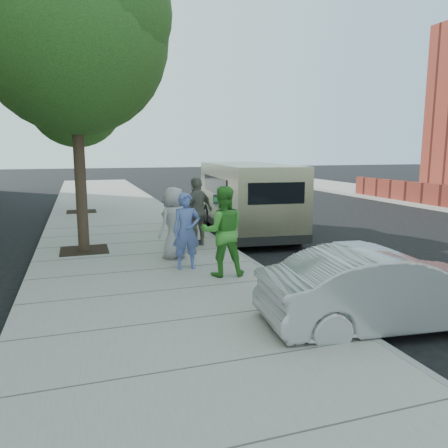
{
  "coord_description": "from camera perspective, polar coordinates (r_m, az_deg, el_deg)",
  "views": [
    {
      "loc": [
        -2.34,
        -9.24,
        2.72
      ],
      "look_at": [
        0.67,
        -0.19,
        1.1
      ],
      "focal_mm": 35.0,
      "sensor_mm": 36.0,
      "label": 1
    }
  ],
  "objects": [
    {
      "name": "person_green_shirt",
      "position": [
        8.93,
        -0.15,
        -0.95
      ],
      "size": [
        1.02,
        0.86,
        1.86
      ],
      "primitive_type": "imported",
      "rotation": [
        0.0,
        0.0,
        2.96
      ],
      "color": "green",
      "rests_on": "sidewalk"
    },
    {
      "name": "sidewalk",
      "position": [
        9.7,
        -9.81,
        -6.32
      ],
      "size": [
        5.0,
        60.0,
        0.15
      ],
      "primitive_type": "cube",
      "color": "gray",
      "rests_on": "ground"
    },
    {
      "name": "curb_face",
      "position": [
        10.32,
        3.75,
        -5.22
      ],
      "size": [
        0.12,
        60.0,
        0.16
      ],
      "primitive_type": "cube",
      "color": "gray",
      "rests_on": "ground"
    },
    {
      "name": "ground",
      "position": [
        9.91,
        -4.04,
        -6.31
      ],
      "size": [
        120.0,
        120.0,
        0.0
      ],
      "primitive_type": "plane",
      "color": "black",
      "rests_on": "ground"
    },
    {
      "name": "person_gray_shirt",
      "position": [
        10.45,
        -6.53,
        0.14
      ],
      "size": [
        1.0,
        0.92,
        1.71
      ],
      "primitive_type": "imported",
      "rotation": [
        0.0,
        0.0,
        3.72
      ],
      "color": "#A9A9AC",
      "rests_on": "sidewalk"
    },
    {
      "name": "person_striped_polo",
      "position": [
        11.77,
        -3.48,
        1.63
      ],
      "size": [
        1.17,
        0.97,
        1.86
      ],
      "primitive_type": "imported",
      "rotation": [
        0.0,
        0.0,
        3.71
      ],
      "color": "slate",
      "rests_on": "sidewalk"
    },
    {
      "name": "tree_far",
      "position": [
        19.36,
        -18.73,
        15.57
      ],
      "size": [
        3.92,
        3.8,
        6.49
      ],
      "color": "black",
      "rests_on": "sidewalk"
    },
    {
      "name": "person_officer",
      "position": [
        9.51,
        -4.93,
        -0.93
      ],
      "size": [
        0.62,
        0.42,
        1.66
      ],
      "primitive_type": "imported",
      "rotation": [
        0.0,
        0.0,
        -0.04
      ],
      "color": "#586DBB",
      "rests_on": "sidewalk"
    },
    {
      "name": "van",
      "position": [
        14.28,
        2.95,
        3.55
      ],
      "size": [
        2.61,
        6.3,
        2.28
      ],
      "rotation": [
        0.0,
        0.0,
        -0.1
      ],
      "color": "tan",
      "rests_on": "ground"
    },
    {
      "name": "parking_meter",
      "position": [
        10.65,
        -0.59,
        1.66
      ],
      "size": [
        0.33,
        0.2,
        1.51
      ],
      "rotation": [
        0.0,
        0.0,
        -0.31
      ],
      "color": "gray",
      "rests_on": "sidewalk"
    },
    {
      "name": "tree_near",
      "position": [
        11.98,
        -18.98,
        22.8
      ],
      "size": [
        4.62,
        4.6,
        7.53
      ],
      "color": "black",
      "rests_on": "sidewalk"
    },
    {
      "name": "sedan",
      "position": [
        7.14,
        20.3,
        -8.0
      ],
      "size": [
        3.93,
        1.71,
        1.26
      ],
      "primitive_type": "imported",
      "rotation": [
        0.0,
        0.0,
        1.47
      ],
      "color": "#AAABB1",
      "rests_on": "ground"
    }
  ]
}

